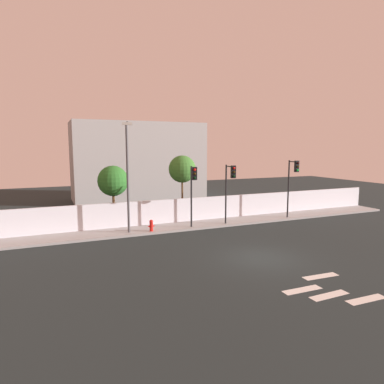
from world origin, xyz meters
TOP-DOWN VIEW (x-y plane):
  - ground_plane at (0.00, 0.00)m, footprint 80.00×80.00m
  - sidewalk at (0.00, 8.20)m, footprint 36.00×2.40m
  - perimeter_wall at (0.00, 9.49)m, footprint 36.00×0.18m
  - crosswalk_marking at (0.23, -4.53)m, footprint 3.63×3.05m
  - traffic_light_left at (1.92, 6.87)m, footprint 0.35×1.48m
  - traffic_light_center at (-0.94, 7.05)m, footprint 0.39×1.15m
  - traffic_light_right at (7.80, 7.06)m, footprint 0.34×1.15m
  - street_lamp_curbside at (-5.43, 7.52)m, footprint 0.73×1.93m
  - fire_hydrant at (-3.90, 7.45)m, footprint 0.44×0.26m
  - roadside_tree_leftmost at (-5.78, 11.02)m, footprint 2.30×2.30m
  - roadside_tree_midleft at (-0.18, 11.02)m, footprint 2.22×2.22m
  - low_building_distant at (-0.62, 23.49)m, footprint 14.51×6.00m

SIDE VIEW (x-z plane):
  - ground_plane at x=0.00m, z-range 0.00..0.00m
  - crosswalk_marking at x=0.23m, z-range 0.00..0.01m
  - sidewalk at x=0.00m, z-range 0.00..0.15m
  - fire_hydrant at x=-3.90m, z-range 0.18..0.98m
  - perimeter_wall at x=0.00m, z-range 0.15..1.95m
  - traffic_light_center at x=-0.94m, z-range 1.16..5.56m
  - roadside_tree_leftmost at x=-5.78m, z-range 1.10..5.63m
  - traffic_light_left at x=1.92m, z-range 1.19..5.64m
  - traffic_light_right at x=7.80m, z-range 1.22..5.91m
  - roadside_tree_midleft at x=-0.18m, z-range 1.49..6.73m
  - low_building_distant at x=-0.62m, z-range 0.00..8.63m
  - street_lamp_curbside at x=-5.43m, z-range 0.78..8.08m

